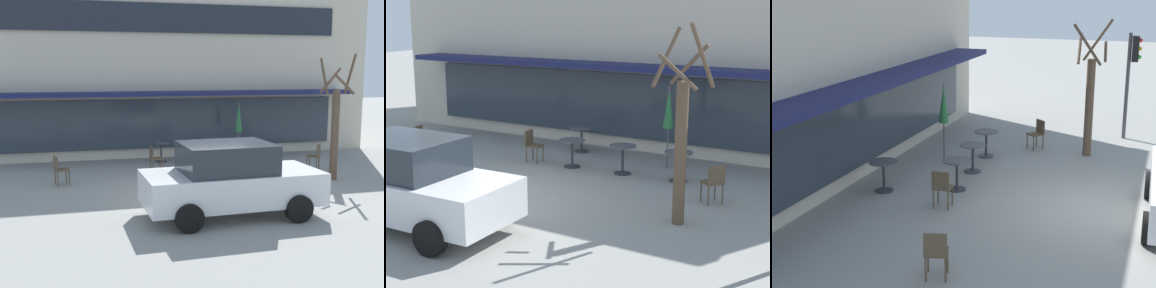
% 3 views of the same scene
% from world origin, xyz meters
% --- Properties ---
extents(ground_plane, '(80.00, 80.00, 0.00)m').
position_xyz_m(ground_plane, '(0.00, 0.00, 0.00)').
color(ground_plane, gray).
extents(cafe_table_near_wall, '(0.70, 0.70, 0.76)m').
position_xyz_m(cafe_table_near_wall, '(-0.59, 4.99, 0.52)').
color(cafe_table_near_wall, '#333338').
rests_on(cafe_table_near_wall, ground).
extents(cafe_table_streetside, '(0.70, 0.70, 0.76)m').
position_xyz_m(cafe_table_streetside, '(0.11, 3.36, 0.52)').
color(cafe_table_streetside, '#333338').
rests_on(cafe_table_streetside, ground).
extents(cafe_table_by_tree, '(0.70, 0.70, 0.76)m').
position_xyz_m(cafe_table_by_tree, '(3.07, 3.55, 0.52)').
color(cafe_table_by_tree, '#333338').
rests_on(cafe_table_by_tree, ground).
extents(cafe_table_mid_patio, '(0.70, 0.70, 0.76)m').
position_xyz_m(cafe_table_mid_patio, '(1.58, 3.46, 0.52)').
color(cafe_table_mid_patio, '#333338').
rests_on(cafe_table_mid_patio, ground).
extents(patio_umbrella_green_folded, '(0.28, 0.28, 2.20)m').
position_xyz_m(patio_umbrella_green_folded, '(2.34, 4.58, 1.63)').
color(patio_umbrella_green_folded, '#4C4C51').
rests_on(patio_umbrella_green_folded, ground).
extents(cafe_chair_0, '(0.49, 0.49, 0.89)m').
position_xyz_m(cafe_chair_0, '(-4.23, 2.13, 0.53)').
color(cafe_chair_0, brown).
rests_on(cafe_chair_0, ground).
extents(cafe_chair_1, '(0.57, 0.57, 0.89)m').
position_xyz_m(cafe_chair_1, '(4.38, 2.34, 0.53)').
color(cafe_chair_1, brown).
rests_on(cafe_chair_1, ground).
extents(cafe_chair_2, '(0.43, 0.43, 0.89)m').
position_xyz_m(cafe_chair_2, '(-1.14, 3.26, 0.53)').
color(cafe_chair_2, brown).
rests_on(cafe_chair_2, ground).
extents(street_tree, '(1.05, 1.04, 3.94)m').
position_xyz_m(street_tree, '(4.18, 0.81, 1.70)').
color(street_tree, brown).
rests_on(street_tree, ground).
extents(traffic_light_pole, '(0.26, 0.44, 3.40)m').
position_xyz_m(traffic_light_pole, '(6.58, -0.13, 2.30)').
color(traffic_light_pole, '#47474C').
rests_on(traffic_light_pole, ground).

